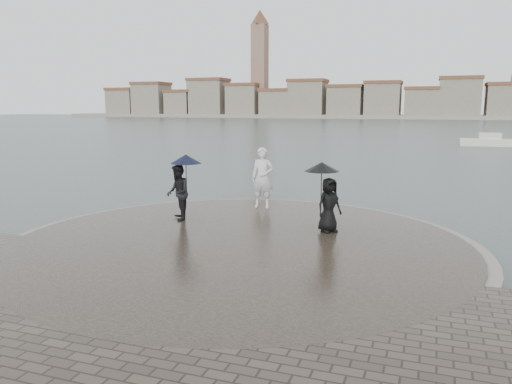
% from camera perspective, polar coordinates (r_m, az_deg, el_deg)
% --- Properties ---
extents(ground, '(400.00, 400.00, 0.00)m').
position_cam_1_polar(ground, '(10.27, -9.29, -12.32)').
color(ground, '#2B3835').
rests_on(ground, ground).
extents(kerb_ring, '(12.50, 12.50, 0.32)m').
position_cam_1_polar(kerb_ring, '(13.22, -1.92, -6.42)').
color(kerb_ring, gray).
rests_on(kerb_ring, ground).
extents(quay_tip, '(11.90, 11.90, 0.36)m').
position_cam_1_polar(quay_tip, '(13.21, -1.92, -6.33)').
color(quay_tip, '#2D261E').
rests_on(quay_tip, ground).
extents(statue, '(0.83, 0.61, 2.10)m').
position_cam_1_polar(statue, '(17.23, 0.74, 1.64)').
color(statue, silver).
rests_on(statue, quay_tip).
extents(visitor_left, '(1.24, 1.12, 2.04)m').
position_cam_1_polar(visitor_left, '(15.52, -8.72, 0.79)').
color(visitor_left, black).
rests_on(visitor_left, quay_tip).
extents(visitor_right, '(1.18, 1.04, 1.95)m').
position_cam_1_polar(visitor_right, '(14.05, 8.07, -0.10)').
color(visitor_right, black).
rests_on(visitor_right, quay_tip).
extents(far_skyline, '(260.00, 20.00, 37.00)m').
position_cam_1_polar(far_skyline, '(169.37, 16.27, 9.94)').
color(far_skyline, gray).
rests_on(far_skyline, ground).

